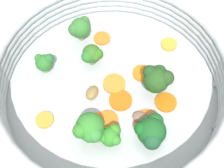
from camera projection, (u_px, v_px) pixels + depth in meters
name	position (u px, v px, depth m)	size (l,w,h in m)	color
ground_plane	(112.00, 93.00, 0.53)	(4.00, 4.00, 0.00)	white
skillet	(112.00, 91.00, 0.53)	(0.36, 0.36, 0.01)	#B2B5B7
skillet_rim_wall	(112.00, 79.00, 0.49)	(0.37, 0.37, 0.06)	#B1B8BB
skillet_rivet_left	(215.00, 127.00, 0.48)	(0.01, 0.01, 0.01)	#B6B3B6
skillet_rivet_right	(216.00, 84.00, 0.52)	(0.01, 0.01, 0.01)	#B7B3B6
carrot_slice_0	(166.00, 102.00, 0.50)	(0.04, 0.04, 0.00)	orange
carrot_slice_1	(116.00, 84.00, 0.52)	(0.04, 0.04, 0.01)	orange
carrot_slice_2	(121.00, 100.00, 0.51)	(0.04, 0.04, 0.00)	orange
carrot_slice_3	(102.00, 38.00, 0.57)	(0.03, 0.03, 0.00)	orange
carrot_slice_4	(45.00, 120.00, 0.49)	(0.03, 0.03, 0.00)	orange
carrot_slice_5	(108.00, 120.00, 0.49)	(0.03, 0.03, 0.01)	orange
carrot_slice_6	(142.00, 73.00, 0.53)	(0.03, 0.03, 0.01)	orange
carrot_slice_7	(169.00, 44.00, 0.56)	(0.03, 0.03, 0.01)	orange
carrot_slice_8	(147.00, 121.00, 0.49)	(0.04, 0.04, 0.00)	orange
carrot_slice_9	(99.00, 123.00, 0.48)	(0.04, 0.04, 0.00)	orange
broccoli_floret_0	(151.00, 131.00, 0.45)	(0.05, 0.06, 0.05)	#85A666
broccoli_floret_1	(111.00, 136.00, 0.45)	(0.03, 0.03, 0.04)	#73A44E
broccoli_floret_2	(44.00, 62.00, 0.52)	(0.03, 0.03, 0.03)	#749A5D
broccoli_floret_3	(80.00, 28.00, 0.55)	(0.04, 0.04, 0.05)	olive
broccoli_floret_4	(90.00, 129.00, 0.45)	(0.05, 0.05, 0.05)	#8AB670
broccoli_floret_5	(157.00, 78.00, 0.49)	(0.05, 0.05, 0.05)	#89B15E
broccoli_floret_6	(92.00, 55.00, 0.52)	(0.04, 0.04, 0.04)	#5D8555
mushroom_piece_0	(92.00, 93.00, 0.51)	(0.03, 0.02, 0.01)	olive
mushroom_piece_1	(141.00, 117.00, 0.49)	(0.03, 0.02, 0.01)	#83624A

